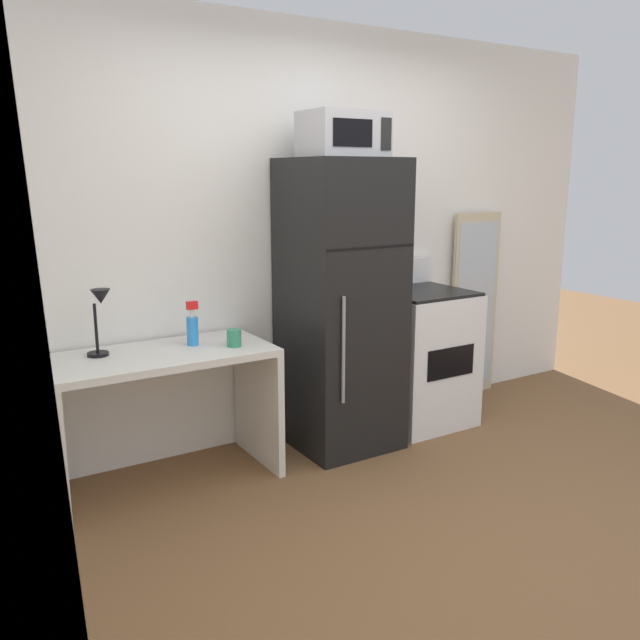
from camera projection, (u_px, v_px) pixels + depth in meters
name	position (u px, v px, depth m)	size (l,w,h in m)	color
ground_plane	(486.00, 535.00, 3.14)	(12.00, 12.00, 0.00)	brown
wall_back_white	(305.00, 234.00, 4.27)	(5.00, 0.10, 2.60)	white
desk	(162.00, 392.00, 3.57)	(1.19, 0.58, 0.75)	silver
desk_lamp	(100.00, 311.00, 3.40)	(0.14, 0.12, 0.35)	black
spray_bottle	(192.00, 328.00, 3.64)	(0.06, 0.06, 0.25)	#2D8CEA
coffee_mug	(234.00, 338.00, 3.63)	(0.08, 0.08, 0.10)	#338C66
refrigerator	(340.00, 306.00, 4.05)	(0.61, 0.66, 1.77)	black
microwave	(343.00, 134.00, 3.81)	(0.46, 0.35, 0.26)	#B7B7BC
oven_range	(420.00, 356.00, 4.50)	(0.61, 0.61, 1.10)	white
leaning_mirror	(474.00, 305.00, 5.04)	(0.44, 0.03, 1.40)	#C6B793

